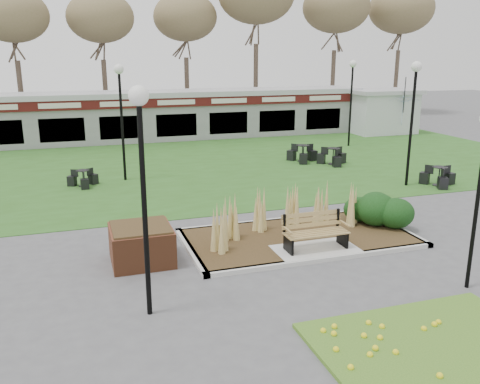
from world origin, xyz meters
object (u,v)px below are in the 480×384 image
object	(u,v)px
service_hut	(380,111)
park_bench	(315,231)
lamp_post_far_left	(120,97)
patio_umbrella	(403,110)
bistro_set_b	(302,156)
lamp_post_mid_right	(414,96)
bistro_set_d	(333,159)
brick_planter	(141,244)
bistro_set_c	(439,179)
food_pavilion	(172,114)
lamp_post_near_left	(142,153)
lamp_post_far_right	(352,84)
bistro_set_a	(83,181)

from	to	relation	value
service_hut	park_bench	bearing A→B (deg)	-127.25
lamp_post_far_left	patio_umbrella	bearing A→B (deg)	19.67
park_bench	bistro_set_b	distance (m)	11.64
lamp_post_mid_right	bistro_set_d	distance (m)	5.55
brick_planter	bistro_set_b	world-z (taller)	brick_planter
bistro_set_c	patio_umbrella	bearing A→B (deg)	61.08
food_pavilion	patio_umbrella	distance (m)	14.47
brick_planter	park_bench	bearing A→B (deg)	-9.69
park_bench	patio_umbrella	distance (m)	21.25
lamp_post_mid_right	lamp_post_far_left	size ratio (longest dim) A/B	1.03
food_pavilion	bistro_set_d	world-z (taller)	food_pavilion
food_pavilion	bistro_set_b	world-z (taller)	food_pavilion
food_pavilion	lamp_post_mid_right	xyz separation A→B (m)	(6.60, -14.52, 2.02)
lamp_post_near_left	bistro_set_d	world-z (taller)	lamp_post_near_left
lamp_post_far_right	bistro_set_d	distance (m)	6.21
lamp_post_near_left	lamp_post_far_right	size ratio (longest dim) A/B	0.96
lamp_post_far_right	bistro_set_b	bearing A→B (deg)	-143.83
park_bench	bistro_set_a	distance (m)	10.62
food_pavilion	brick_planter	bearing A→B (deg)	-103.06
service_hut	lamp_post_far_left	size ratio (longest dim) A/B	0.94
lamp_post_far_right	bistro_set_d	size ratio (longest dim) A/B	3.30
food_pavilion	bistro_set_c	bearing A→B (deg)	-62.55
lamp_post_mid_right	bistro_set_b	size ratio (longest dim) A/B	3.21
brick_planter	service_hut	distance (m)	24.71
lamp_post_far_right	lamp_post_far_left	size ratio (longest dim) A/B	1.01
park_bench	patio_umbrella	size ratio (longest dim) A/B	0.64
park_bench	lamp_post_far_left	size ratio (longest dim) A/B	0.36
bistro_set_d	bistro_set_b	bearing A→B (deg)	136.33
lamp_post_mid_right	bistro_set_a	distance (m)	13.18
patio_umbrella	lamp_post_far_right	bearing A→B (deg)	-157.06
bistro_set_b	bistro_set_d	distance (m)	1.52
bistro_set_c	patio_umbrella	distance (m)	12.90
lamp_post_near_left	bistro_set_d	distance (m)	15.82
park_bench	lamp_post_near_left	world-z (taller)	lamp_post_near_left
lamp_post_far_right	bistro_set_c	bearing A→B (deg)	-97.54
service_hut	lamp_post_far_right	bearing A→B (deg)	-139.29
park_bench	lamp_post_far_right	size ratio (longest dim) A/B	0.36
brick_planter	bistro_set_c	xyz separation A→B (m)	(12.17, 4.00, -0.20)
food_pavilion	bistro_set_a	size ratio (longest dim) A/B	20.26
food_pavilion	lamp_post_near_left	world-z (taller)	lamp_post_near_left
patio_umbrella	food_pavilion	bearing A→B (deg)	165.02
bistro_set_c	patio_umbrella	size ratio (longest dim) A/B	0.53
park_bench	lamp_post_mid_right	bearing A→B (deg)	38.21
lamp_post_far_right	bistro_set_b	size ratio (longest dim) A/B	3.16
bistro_set_a	bistro_set_c	size ratio (longest dim) A/B	0.86
food_pavilion	service_hut	world-z (taller)	food_pavilion
park_bench	service_hut	size ratio (longest dim) A/B	0.39
bistro_set_d	patio_umbrella	xyz separation A→B (m)	(8.26, 6.35, 1.36)
food_pavilion	lamp_post_mid_right	world-z (taller)	lamp_post_mid_right
lamp_post_far_left	bistro_set_b	world-z (taller)	lamp_post_far_left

